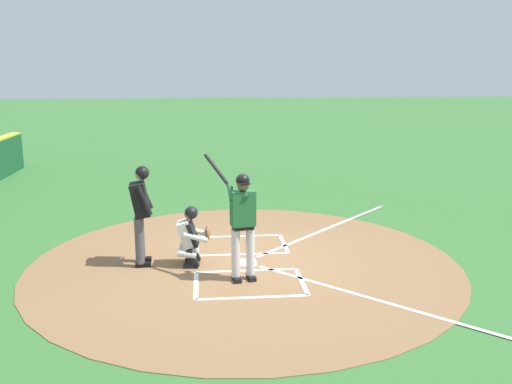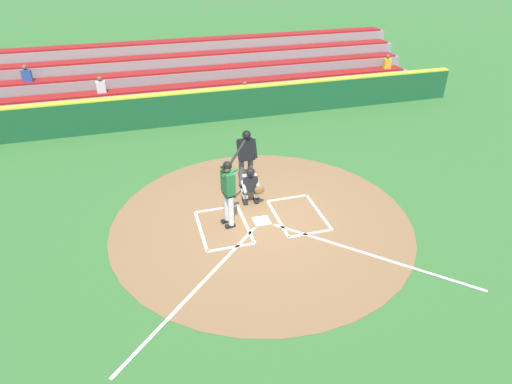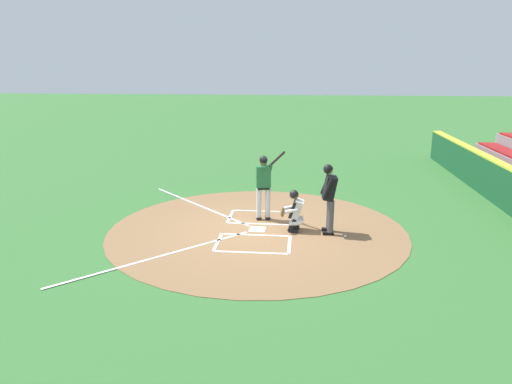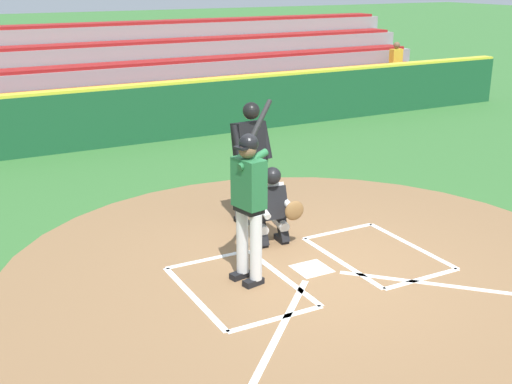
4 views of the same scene
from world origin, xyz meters
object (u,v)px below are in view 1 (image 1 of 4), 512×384
Objects in this scene: plate_umpire at (141,209)px; baseball at (122,258)px; catcher at (191,235)px; batter at (242,219)px.

plate_umpire reaches higher than baseball.
catcher reaches higher than baseball.
batter reaches higher than baseball.
plate_umpire is (-0.11, -0.90, 0.49)m from catcher.
catcher is at bearing 73.55° from baseball.
catcher is 1.50m from baseball.
batter is 2.02m from plate_umpire.
batter is 1.88× the size of catcher.
plate_umpire is at bearing -97.23° from catcher.
batter is at bearing 62.09° from plate_umpire.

